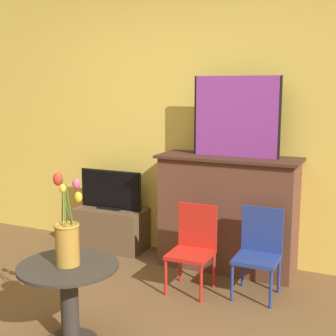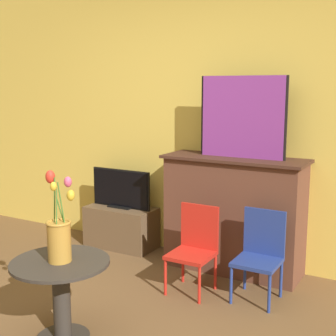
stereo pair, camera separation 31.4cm
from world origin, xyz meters
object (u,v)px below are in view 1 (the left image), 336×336
tv_monitor (111,190)px  chair_blue (259,248)px  vase_tulips (67,237)px  painting (236,117)px  chair_red (193,244)px

tv_monitor → chair_blue: size_ratio=0.98×
vase_tulips → painting: bearing=71.0°
chair_red → chair_blue: 0.52m
painting → tv_monitor: size_ratio=1.14×
painting → vase_tulips: size_ratio=1.32×
tv_monitor → chair_blue: bearing=-15.1°
painting → chair_red: bearing=-106.9°
painting → vase_tulips: 1.88m
tv_monitor → chair_blue: (1.62, -0.44, -0.23)m
painting → chair_blue: bearing=-51.8°
painting → chair_blue: 1.14m
painting → chair_blue: (0.34, -0.43, -1.00)m
chair_red → vase_tulips: (-0.40, -1.11, 0.34)m
tv_monitor → chair_red: size_ratio=0.98×
chair_red → chair_blue: same height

